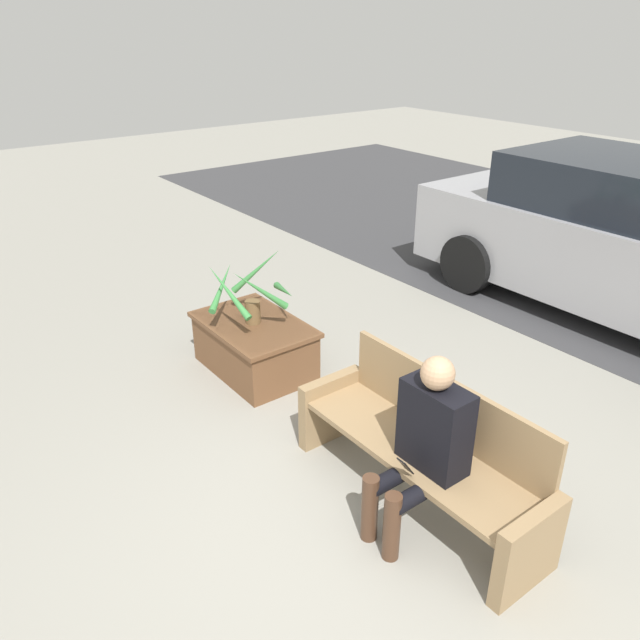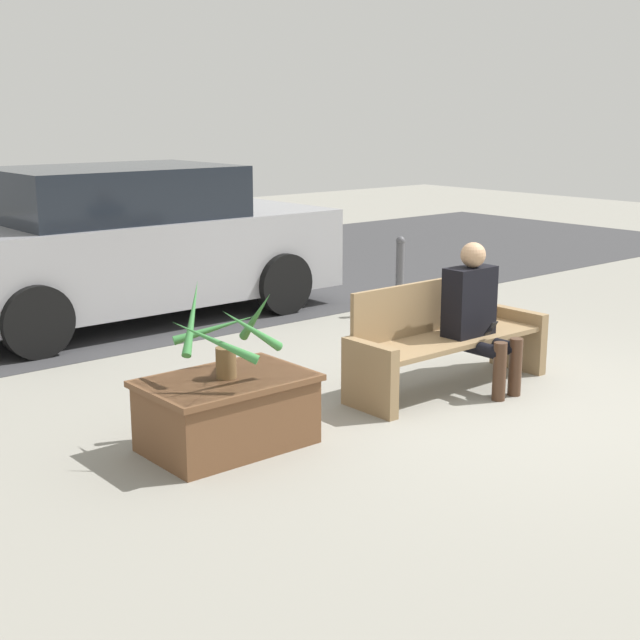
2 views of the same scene
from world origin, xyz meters
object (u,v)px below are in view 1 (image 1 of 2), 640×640
bench (423,448)px  person_seated (425,440)px  planter_box (254,345)px  potted_plant (251,292)px  parked_car (631,241)px

bench → person_seated: person_seated is taller
planter_box → potted_plant: potted_plant is taller
planter_box → bench: bearing=-0.5°
planter_box → parked_car: bearing=71.1°
parked_car → person_seated: bearing=-76.7°
planter_box → parked_car: size_ratio=0.24×
person_seated → parked_car: 4.17m
parked_car → planter_box: bearing=-108.9°
potted_plant → parked_car: (1.32, 3.86, 0.03)m
person_seated → planter_box: 2.32m
person_seated → planter_box: person_seated is taller
person_seated → planter_box: size_ratio=1.07×
bench → person_seated: size_ratio=1.57×
bench → parked_car: 3.97m
planter_box → parked_car: parked_car is taller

